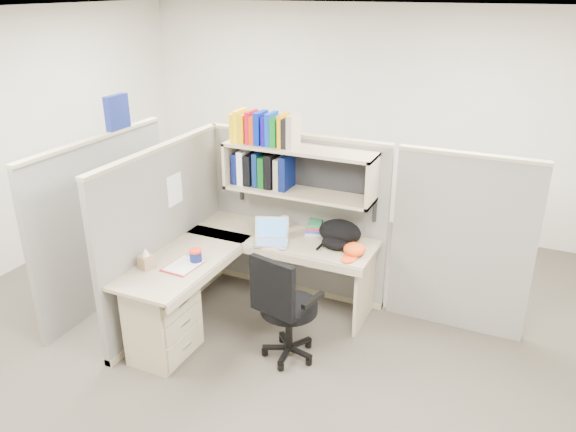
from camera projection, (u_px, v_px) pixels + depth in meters
The scene contains 14 objects.
ground at pixel (256, 335), 5.00m from camera, with size 6.00×6.00×0.00m, color #36312A.
room_shell at pixel (252, 161), 4.38m from camera, with size 6.00×6.00×6.00m.
cubicle at pixel (241, 217), 5.17m from camera, with size 3.79×1.84×1.95m.
desk at pixel (197, 298), 4.75m from camera, with size 1.74×1.75×0.73m.
laptop at pixel (271, 232), 5.02m from camera, with size 0.31×0.31×0.22m, color silver, non-canonical shape.
backpack at pixel (338, 234), 4.96m from camera, with size 0.39×0.30×0.23m, color black, non-canonical shape.
orange_cap at pixel (355, 249), 4.83m from camera, with size 0.19×0.22×0.10m, color #EE4C14, non-canonical shape.
snack_canister at pixel (196, 255), 4.71m from camera, with size 0.11×0.11×0.11m.
tissue_box at pixel (146, 258), 4.59m from camera, with size 0.11×0.11×0.18m, color #9A7857, non-canonical shape.
mouse at pixel (282, 248), 4.93m from camera, with size 0.08×0.05×0.03m, color #7E91B2.
paper_cup at pixel (284, 222), 5.37m from camera, with size 0.08×0.08×0.11m, color white.
book_stack at pixel (315, 227), 5.27m from camera, with size 0.16×0.21×0.10m, color gray, non-canonical shape.
loose_paper at pixel (184, 265), 4.67m from camera, with size 0.23×0.30×0.00m, color white, non-canonical shape.
task_chair at pixel (286, 323), 4.55m from camera, with size 0.55×0.51×0.98m.
Camera 1 is at (2.01, -3.71, 2.90)m, focal length 35.00 mm.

